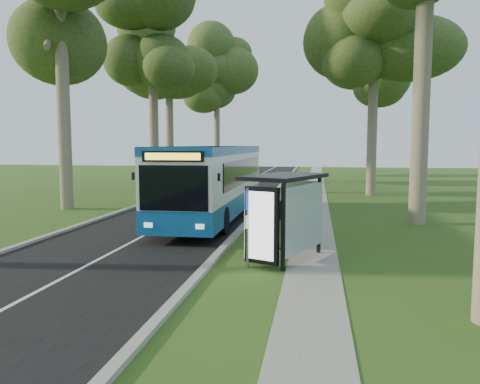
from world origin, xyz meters
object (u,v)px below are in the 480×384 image
at_px(bus, 214,181).
at_px(car_silver, 175,177).
at_px(bus_shelter, 288,201).
at_px(car_white, 170,179).
at_px(litter_bin, 283,210).
at_px(bus_stop_sign, 248,218).

height_order(bus, car_silver, bus).
relative_size(bus_shelter, car_white, 0.88).
height_order(bus_shelter, car_silver, bus_shelter).
distance_m(bus, bus_shelter, 8.80).
distance_m(bus, litter_bin, 3.55).
bearing_deg(bus_stop_sign, bus_shelter, 54.34).
xyz_separation_m(bus_shelter, litter_bin, (-0.71, 8.13, -1.39)).
height_order(bus, car_white, bus).
xyz_separation_m(bus_stop_sign, car_white, (-10.16, 24.30, -0.79)).
relative_size(bus_shelter, litter_bin, 3.91).
bearing_deg(litter_bin, car_silver, 121.11).
bearing_deg(car_silver, car_white, -69.06).
bearing_deg(bus_stop_sign, bus, 126.36).
height_order(bus_stop_sign, car_white, bus_stop_sign).
relative_size(bus_shelter, car_silver, 0.82).
height_order(bus_shelter, car_white, bus_shelter).
xyz_separation_m(litter_bin, car_white, (-10.55, 15.36, 0.22)).
distance_m(bus, bus_stop_sign, 9.14).
bearing_deg(bus_shelter, car_white, 138.58).
bearing_deg(bus_shelter, litter_bin, 117.97).
distance_m(bus_stop_sign, car_silver, 29.00).
bearing_deg(litter_bin, car_white, 124.47).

